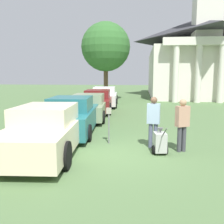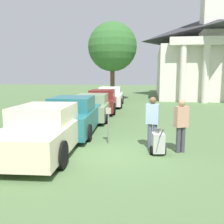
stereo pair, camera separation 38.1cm
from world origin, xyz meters
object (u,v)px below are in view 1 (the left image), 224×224
parked_car_white (105,97)px  person_worker (153,119)px  person_supervisor (182,122)px  church (193,54)px  parked_car_cream (48,130)px  parking_meter (109,119)px  parked_car_maroon (98,101)px  equipment_cart (160,142)px  parked_car_sage (89,107)px  parked_car_teal (72,116)px

parked_car_white → person_worker: person_worker is taller
person_supervisor → church: 24.37m
parked_car_cream → parking_meter: bearing=28.7°
parked_car_maroon → equipment_cart: (3.56, -9.15, -0.32)m
parked_car_cream → parked_car_maroon: size_ratio=1.02×
equipment_cart → church: size_ratio=0.05×
parked_car_sage → parked_car_maroon: (0.00, 2.95, 0.03)m
parked_car_maroon → church: church is taller
parked_car_cream → person_supervisor: size_ratio=3.08×
parked_car_teal → parked_car_sage: parked_car_teal is taller
parked_car_cream → person_supervisor: (4.27, 0.49, 0.26)m
parked_car_cream → parking_meter: parked_car_cream is taller
parked_car_white → equipment_cart: bearing=-78.4°
parked_car_teal → person_supervisor: person_supervisor is taller
parked_car_maroon → church: bearing=54.0°
parked_car_white → person_supervisor: bearing=-74.9°
parking_meter → equipment_cart: 2.12m
parked_car_sage → church: church is taller
person_supervisor → parked_car_teal: bearing=-54.3°
parked_car_cream → parked_car_teal: 2.76m
parking_meter → parked_car_teal: bearing=138.9°
parked_car_white → parked_car_maroon: bearing=-94.5°
person_worker → equipment_cart: (0.19, -0.67, -0.61)m
parked_car_teal → person_worker: size_ratio=2.83×
parked_car_sage → parked_car_cream: bearing=-94.5°
equipment_cart → parked_car_cream: bearing=173.1°
parked_car_sage → person_supervisor: size_ratio=2.95×
parking_meter → church: (7.24, 22.86, 4.09)m
parked_car_white → equipment_cart: 12.85m
equipment_cart → church: (5.49, 23.92, 4.62)m
parked_car_sage → person_supervisor: (4.27, -5.83, 0.31)m
person_supervisor → parked_car_white: bearing=-96.6°
parking_meter → equipment_cart: parking_meter is taller
parked_car_teal → person_supervisor: size_ratio=2.89×
parked_car_sage → parked_car_maroon: parked_car_maroon is taller
church → parked_car_maroon: bearing=-121.5°
parked_car_teal → person_worker: bearing=-34.9°
parked_car_teal → parked_car_sage: (-0.00, 3.55, -0.04)m
parked_car_cream → person_worker: person_worker is taller
parked_car_maroon → parked_car_cream: bearing=-94.5°
parked_car_maroon → parked_car_white: 3.20m
equipment_cart → church: church is taller
person_worker → parked_car_maroon: bearing=-58.1°
parked_car_sage → person_worker: 6.49m
parked_car_maroon → person_supervisor: size_ratio=3.02×
parked_car_white → church: church is taller
person_supervisor → equipment_cart: (-0.71, -0.37, -0.59)m
parked_car_cream → parked_car_sage: 6.32m
parked_car_cream → parked_car_maroon: 9.27m
parked_car_cream → parked_car_teal: parked_car_teal is taller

